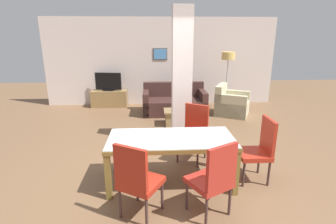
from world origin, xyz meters
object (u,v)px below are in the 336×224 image
Objects in this scene: sofa at (174,103)px; coffee_table at (175,117)px; dining_table at (171,146)px; dining_chair_head_right at (259,148)px; dining_chair_near_left at (137,178)px; tv_screen at (108,82)px; dining_chair_far_right at (194,131)px; floor_lamp at (228,61)px; armchair at (231,105)px; bottle at (179,107)px; dining_chair_near_right at (214,177)px; tv_stand at (109,99)px.

sofa is 3.18× the size of coffee_table.
dining_table is 1.34m from dining_chair_head_right.
dining_chair_near_left is 0.56× the size of sofa.
sofa is 2.19× the size of tv_screen.
dining_chair_far_right and dining_chair_near_left have the same top height.
dining_chair_head_right is 0.59× the size of floor_lamp.
dining_chair_near_left is at bearing -3.22° from armchair.
armchair reaches higher than bottle.
dining_table is at bearing 90.00° from dining_chair_head_right.
tv_screen is at bearing -30.10° from dining_chair_far_right.
sofa reaches higher than bottle.
sofa is at bearing -57.11° from dining_chair_far_right.
floor_lamp reaches higher than sofa.
dining_table reaches higher than bottle.
dining_chair_far_right is at bearing -113.94° from floor_lamp.
dining_chair_near_right is at bearing 7.25° from armchair.
dining_chair_head_right is at bearing 53.99° from dining_chair_near_left.
coffee_table is at bearing -44.21° from tv_stand.
dining_table is 4.81m from tv_stand.
dining_chair_near_left is at bearing -102.21° from coffee_table.
dining_chair_near_right is 1.19m from dining_chair_head_right.
dining_chair_far_right is 1.91m from coffee_table.
dining_table is at bearing -98.10° from bottle.
tv_stand is at bearing 81.92° from dining_chair_near_right.
dining_chair_near_left reaches higher than sofa.
dining_chair_near_left reaches higher than armchair.
dining_chair_head_right is 4.43× the size of bottle.
tv_screen is at bearing 135.79° from coffee_table.
tv_screen is (-2.09, 5.32, 0.24)m from dining_chair_near_right.
dining_chair_near_left is 1.78× the size of coffee_table.
dining_chair_near_right reaches higher than tv_stand.
dining_chair_near_left is 4.84m from armchair.
dining_chair_head_right reaches higher than armchair.
armchair is (1.45, 2.65, -0.24)m from dining_chair_far_right.
dining_chair_near_left is at bearing -120.42° from dining_table.
tv_stand is (-2.09, 3.73, -0.28)m from dining_chair_far_right.
dining_chair_near_right is 4.52m from sofa.
dining_table is at bearing -115.23° from floor_lamp.
sofa is at bearing 15.00° from dining_chair_head_right.
floor_lamp is (1.70, 1.56, 1.24)m from coffee_table.
dining_table reaches higher than tv_stand.
tv_stand is (-2.09, 5.32, -0.28)m from dining_chair_near_right.
dining_chair_near_right reaches higher than bottle.
armchair is at bearing 60.79° from dining_table.
tv_stand is (-2.97, 4.51, -0.28)m from dining_chair_head_right.
coffee_table is (-0.06, -1.06, -0.09)m from sofa.
coffee_table is 2.73m from tv_screen.
dining_chair_near_right is 1.59m from dining_chair_far_right.
dining_table is 1.87× the size of dining_chair_far_right.
armchair is at bearing -88.17° from dining_chair_far_right.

